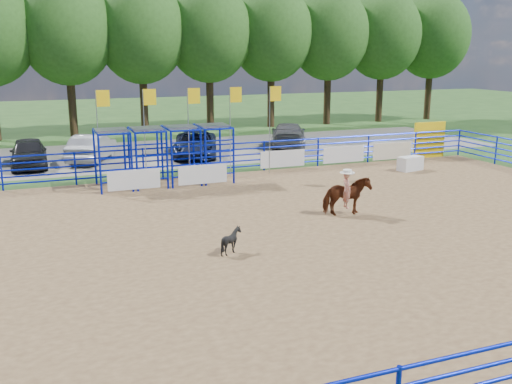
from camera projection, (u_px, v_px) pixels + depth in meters
The scene contains 13 objects.
ground at pixel (293, 236), 18.40m from camera, with size 120.00×120.00×0.00m, color #335923.
arena_dirt at pixel (293, 235), 18.39m from camera, with size 30.00×20.00×0.02m, color olive.
gravel_strip at pixel (173, 152), 33.80m from camera, with size 40.00×10.00×0.01m, color gray.
announcer_table at pixel (410, 163), 28.42m from camera, with size 1.31×0.61×0.70m, color silver.
horse_and_rider at pixel (347, 193), 20.46m from camera, with size 1.74×0.95×2.33m.
calf at pixel (231, 241), 16.64m from camera, with size 0.62×0.70×0.77m, color black.
car_a at pixel (29, 153), 29.22m from camera, with size 1.75×4.34×1.48m, color black.
car_b at pixel (92, 148), 30.84m from camera, with size 1.57×4.49×1.48m, color gray.
car_c at pixel (195, 144), 32.26m from camera, with size 2.35×5.10×1.42m, color #131A31.
car_d at pixel (288, 135), 35.51m from camera, with size 2.10×5.16×1.50m, color #4F4E51.
perimeter_fence at pixel (294, 213), 18.22m from camera, with size 30.10×20.10×1.50m.
chute_assembly at pixel (172, 156), 25.44m from camera, with size 19.32×2.41×4.20m.
treeline at pixel (141, 27), 40.17m from camera, with size 56.40×6.40×11.24m.
Camera 1 is at (-7.43, -15.93, 5.74)m, focal length 40.00 mm.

